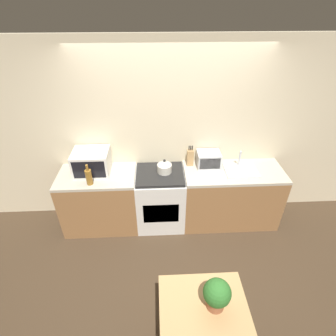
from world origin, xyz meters
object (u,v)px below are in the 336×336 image
(microwave, at_px, (92,162))
(dining_table, at_px, (203,314))
(bottle, at_px, (89,177))
(stove_range, at_px, (160,198))
(kettle, at_px, (165,167))
(toaster_oven, at_px, (208,159))

(microwave, distance_m, dining_table, 2.29)
(bottle, xyz_separation_m, dining_table, (1.24, -1.60, -0.37))
(stove_range, bearing_deg, dining_table, -79.72)
(stove_range, relative_size, dining_table, 1.17)
(kettle, distance_m, bottle, 1.00)
(bottle, bearing_deg, kettle, 12.98)
(kettle, bearing_deg, bottle, -167.02)
(bottle, bearing_deg, stove_range, 11.86)
(toaster_oven, relative_size, dining_table, 0.42)
(microwave, xyz_separation_m, bottle, (0.01, -0.28, -0.05))
(kettle, distance_m, toaster_oven, 0.64)
(stove_range, height_order, kettle, kettle)
(stove_range, distance_m, bottle, 1.09)
(kettle, bearing_deg, dining_table, -81.91)
(stove_range, bearing_deg, kettle, 27.34)
(stove_range, xyz_separation_m, microwave, (-0.92, 0.09, 0.61))
(microwave, relative_size, toaster_oven, 1.48)
(toaster_oven, bearing_deg, microwave, -177.39)
(kettle, xyz_separation_m, bottle, (-0.98, -0.23, 0.03))
(dining_table, bearing_deg, microwave, 123.60)
(stove_range, relative_size, bottle, 3.07)
(kettle, height_order, bottle, bottle)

